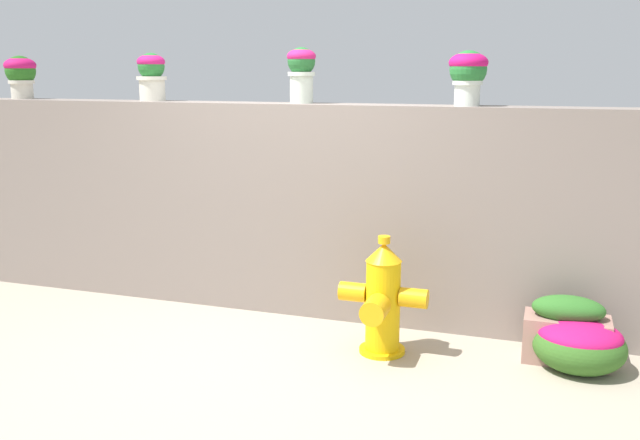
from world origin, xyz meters
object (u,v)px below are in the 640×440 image
at_px(flower_bush_left, 580,343).
at_px(fire_hydrant, 382,301).
at_px(potted_plant_3, 468,72).
at_px(potted_plant_0, 21,73).
at_px(potted_plant_2, 301,69).
at_px(potted_plant_1, 151,73).
at_px(planter_box, 567,330).

bearing_deg(flower_bush_left, fire_hydrant, -173.18).
relative_size(potted_plant_3, flower_bush_left, 0.66).
relative_size(potted_plant_0, potted_plant_2, 0.89).
bearing_deg(potted_plant_3, potted_plant_1, 178.86).
height_order(potted_plant_2, flower_bush_left, potted_plant_2).
distance_m(potted_plant_3, fire_hydrant, 1.74).
bearing_deg(flower_bush_left, potted_plant_0, 173.24).
bearing_deg(potted_plant_1, potted_plant_3, -1.14).
bearing_deg(planter_box, potted_plant_3, 152.45).
relative_size(flower_bush_left, planter_box, 1.07).
bearing_deg(potted_plant_1, fire_hydrant, -18.30).
distance_m(potted_plant_3, flower_bush_left, 2.01).
height_order(fire_hydrant, flower_bush_left, fire_hydrant).
bearing_deg(fire_hydrant, potted_plant_2, 140.12).
distance_m(potted_plant_2, fire_hydrant, 1.90).
xyz_separation_m(potted_plant_0, planter_box, (4.73, -0.46, -1.69)).
bearing_deg(flower_bush_left, potted_plant_3, 149.18).
height_order(potted_plant_0, fire_hydrant, potted_plant_0).
relative_size(potted_plant_2, flower_bush_left, 0.71).
xyz_separation_m(potted_plant_1, fire_hydrant, (2.17, -0.72, -1.53)).
height_order(potted_plant_2, potted_plant_3, potted_plant_2).
xyz_separation_m(fire_hydrant, flower_bush_left, (1.29, 0.15, -0.20)).
xyz_separation_m(potted_plant_0, flower_bush_left, (4.81, -0.57, -1.73)).
relative_size(potted_plant_2, potted_plant_3, 1.09).
bearing_deg(potted_plant_0, flower_bush_left, -6.76).
bearing_deg(planter_box, potted_plant_0, 174.41).
distance_m(potted_plant_1, potted_plant_3, 2.61).
bearing_deg(potted_plant_2, potted_plant_1, 179.12).
bearing_deg(flower_bush_left, potted_plant_2, 165.68).
relative_size(potted_plant_3, planter_box, 0.70).
bearing_deg(fire_hydrant, potted_plant_0, 168.36).
height_order(potted_plant_0, potted_plant_3, potted_plant_3).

